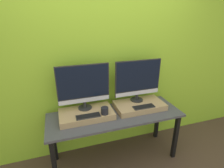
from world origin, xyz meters
The scene contains 9 objects.
wall_back centered at (0.00, 0.66, 1.30)m, with size 8.00×0.04×2.60m.
workbench centered at (0.00, 0.30, 0.64)m, with size 1.73×0.59×0.72m.
wooden_riser_left centered at (-0.37, 0.35, 0.76)m, with size 0.67×0.38×0.08m.
monitor_left centered at (-0.37, 0.44, 1.12)m, with size 0.65×0.18×0.58m.
keyboard_left centered at (-0.37, 0.22, 0.81)m, with size 0.29×0.10×0.01m.
mug centered at (-0.16, 0.22, 0.84)m, with size 0.09×0.09×0.09m.
wooden_riser_right centered at (0.37, 0.35, 0.76)m, with size 0.67×0.38×0.08m.
monitor_right centered at (0.37, 0.44, 1.12)m, with size 0.65×0.18×0.58m.
keyboard_right centered at (0.37, 0.22, 0.81)m, with size 0.29×0.10×0.01m.
Camera 1 is at (-0.65, -1.56, 1.91)m, focal length 28.00 mm.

